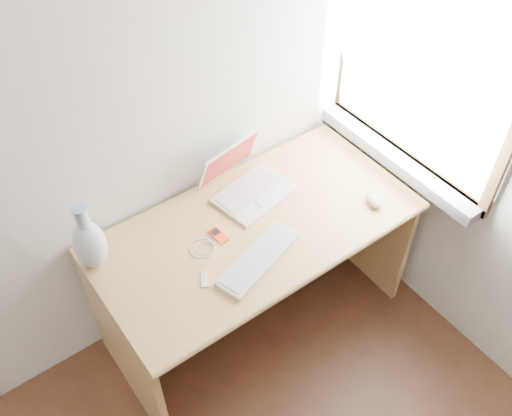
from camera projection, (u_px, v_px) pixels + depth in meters
window at (419, 65)px, 2.32m from camera, size 0.11×0.99×1.10m
desk at (244, 245)px, 2.64m from camera, size 1.40×0.70×0.74m
laptop at (248, 182)px, 2.55m from camera, size 0.37×0.33×0.23m
external_keyboard at (258, 259)px, 2.30m from camera, size 0.43×0.24×0.02m
mouse at (374, 201)px, 2.51m from camera, size 0.08×0.11×0.03m
ipod at (219, 235)px, 2.39m from camera, size 0.05×0.10×0.01m
cable_coil at (202, 248)px, 2.34m from camera, size 0.12×0.12×0.01m
remote at (205, 279)px, 2.23m from camera, size 0.06×0.08×0.01m
vase at (90, 243)px, 2.19m from camera, size 0.13×0.13×0.33m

